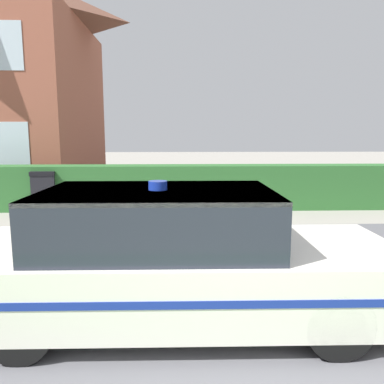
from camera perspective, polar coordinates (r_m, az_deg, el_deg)
name	(u,v)px	position (r m, az deg, el deg)	size (l,w,h in m)	color
road_strip	(224,272)	(5.43, 4.90, -12.12)	(28.00, 5.53, 0.01)	#5B5B60
garden_hedge	(180,187)	(9.76, -1.84, 0.75)	(11.86, 0.76, 1.14)	#2D662D
police_car	(174,258)	(3.91, -2.70, -10.08)	(4.42, 1.67, 1.47)	black
wheelie_bin	(45,191)	(10.07, -21.50, 0.11)	(0.66, 0.62, 1.04)	black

